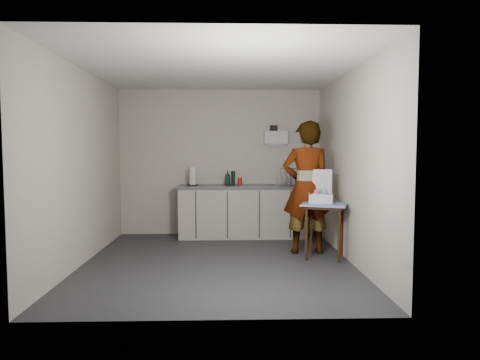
{
  "coord_description": "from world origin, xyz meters",
  "views": [
    {
      "loc": [
        0.13,
        -5.73,
        1.52
      ],
      "look_at": [
        0.31,
        0.45,
        1.09
      ],
      "focal_mm": 32.0,
      "sensor_mm": 36.0,
      "label": 1
    }
  ],
  "objects_px": {
    "dark_bottle": "(233,178)",
    "paper_towel": "(193,177)",
    "soap_bottle": "(228,178)",
    "standing_man": "(306,187)",
    "bakery_box": "(320,195)",
    "dish_rack": "(289,181)",
    "side_table": "(325,210)",
    "soda_can": "(240,181)",
    "kitchen_counter": "(243,213)"
  },
  "relations": [
    {
      "from": "paper_towel",
      "to": "bakery_box",
      "type": "xyz_separation_m",
      "value": [
        1.92,
        -1.43,
        -0.18
      ]
    },
    {
      "from": "dish_rack",
      "to": "bakery_box",
      "type": "distance_m",
      "value": 1.43
    },
    {
      "from": "side_table",
      "to": "soap_bottle",
      "type": "bearing_deg",
      "value": 153.27
    },
    {
      "from": "dark_bottle",
      "to": "bakery_box",
      "type": "distance_m",
      "value": 1.93
    },
    {
      "from": "soda_can",
      "to": "bakery_box",
      "type": "height_order",
      "value": "bakery_box"
    },
    {
      "from": "kitchen_counter",
      "to": "side_table",
      "type": "bearing_deg",
      "value": -53.95
    },
    {
      "from": "soap_bottle",
      "to": "soda_can",
      "type": "relative_size",
      "value": 1.98
    },
    {
      "from": "side_table",
      "to": "dish_rack",
      "type": "bearing_deg",
      "value": 121.38
    },
    {
      "from": "soda_can",
      "to": "paper_towel",
      "type": "height_order",
      "value": "paper_towel"
    },
    {
      "from": "standing_man",
      "to": "paper_towel",
      "type": "relative_size",
      "value": 6.17
    },
    {
      "from": "soap_bottle",
      "to": "paper_towel",
      "type": "height_order",
      "value": "paper_towel"
    },
    {
      "from": "soda_can",
      "to": "bakery_box",
      "type": "xyz_separation_m",
      "value": [
        1.1,
        -1.51,
        -0.09
      ]
    },
    {
      "from": "soda_can",
      "to": "dark_bottle",
      "type": "bearing_deg",
      "value": -170.75
    },
    {
      "from": "side_table",
      "to": "dark_bottle",
      "type": "relative_size",
      "value": 3.16
    },
    {
      "from": "dark_bottle",
      "to": "paper_towel",
      "type": "distance_m",
      "value": 0.71
    },
    {
      "from": "soda_can",
      "to": "dark_bottle",
      "type": "xyz_separation_m",
      "value": [
        -0.12,
        -0.02,
        0.06
      ]
    },
    {
      "from": "standing_man",
      "to": "dark_bottle",
      "type": "xyz_separation_m",
      "value": [
        -1.06,
        1.23,
        0.06
      ]
    },
    {
      "from": "paper_towel",
      "to": "dark_bottle",
      "type": "bearing_deg",
      "value": 4.59
    },
    {
      "from": "standing_man",
      "to": "soap_bottle",
      "type": "height_order",
      "value": "standing_man"
    },
    {
      "from": "paper_towel",
      "to": "bakery_box",
      "type": "distance_m",
      "value": 2.4
    },
    {
      "from": "kitchen_counter",
      "to": "bakery_box",
      "type": "bearing_deg",
      "value": -54.14
    },
    {
      "from": "dark_bottle",
      "to": "soap_bottle",
      "type": "bearing_deg",
      "value": -131.89
    },
    {
      "from": "dish_rack",
      "to": "bakery_box",
      "type": "xyz_separation_m",
      "value": [
        0.25,
        -1.41,
        -0.1
      ]
    },
    {
      "from": "dish_rack",
      "to": "soap_bottle",
      "type": "bearing_deg",
      "value": -178.49
    },
    {
      "from": "bakery_box",
      "to": "dark_bottle",
      "type": "bearing_deg",
      "value": 140.21
    },
    {
      "from": "side_table",
      "to": "bakery_box",
      "type": "relative_size",
      "value": 1.69
    },
    {
      "from": "kitchen_counter",
      "to": "soda_can",
      "type": "xyz_separation_m",
      "value": [
        -0.05,
        0.06,
        0.55
      ]
    },
    {
      "from": "kitchen_counter",
      "to": "paper_towel",
      "type": "xyz_separation_m",
      "value": [
        -0.87,
        -0.02,
        0.63
      ]
    },
    {
      "from": "standing_man",
      "to": "soda_can",
      "type": "xyz_separation_m",
      "value": [
        -0.95,
        1.25,
        0.0
      ]
    },
    {
      "from": "soda_can",
      "to": "dish_rack",
      "type": "relative_size",
      "value": 0.3
    },
    {
      "from": "side_table",
      "to": "dark_bottle",
      "type": "height_order",
      "value": "dark_bottle"
    },
    {
      "from": "soda_can",
      "to": "dark_bottle",
      "type": "height_order",
      "value": "dark_bottle"
    },
    {
      "from": "standing_man",
      "to": "dark_bottle",
      "type": "relative_size",
      "value": 7.89
    },
    {
      "from": "soap_bottle",
      "to": "soda_can",
      "type": "height_order",
      "value": "soap_bottle"
    },
    {
      "from": "soda_can",
      "to": "dish_rack",
      "type": "bearing_deg",
      "value": -6.77
    },
    {
      "from": "side_table",
      "to": "soap_bottle",
      "type": "height_order",
      "value": "soap_bottle"
    },
    {
      "from": "kitchen_counter",
      "to": "dark_bottle",
      "type": "xyz_separation_m",
      "value": [
        -0.17,
        0.04,
        0.61
      ]
    },
    {
      "from": "side_table",
      "to": "standing_man",
      "type": "xyz_separation_m",
      "value": [
        -0.2,
        0.31,
        0.29
      ]
    },
    {
      "from": "soap_bottle",
      "to": "dark_bottle",
      "type": "xyz_separation_m",
      "value": [
        0.1,
        0.11,
        -0.01
      ]
    },
    {
      "from": "soap_bottle",
      "to": "dish_rack",
      "type": "height_order",
      "value": "dish_rack"
    },
    {
      "from": "soap_bottle",
      "to": "bakery_box",
      "type": "bearing_deg",
      "value": -46.39
    },
    {
      "from": "kitchen_counter",
      "to": "standing_man",
      "type": "bearing_deg",
      "value": -53.16
    },
    {
      "from": "kitchen_counter",
      "to": "paper_towel",
      "type": "relative_size",
      "value": 7.11
    },
    {
      "from": "standing_man",
      "to": "paper_towel",
      "type": "xyz_separation_m",
      "value": [
        -1.77,
        1.18,
        0.09
      ]
    },
    {
      "from": "standing_man",
      "to": "soap_bottle",
      "type": "xyz_separation_m",
      "value": [
        -1.16,
        1.12,
        0.07
      ]
    },
    {
      "from": "kitchen_counter",
      "to": "paper_towel",
      "type": "distance_m",
      "value": 1.08
    },
    {
      "from": "standing_man",
      "to": "dish_rack",
      "type": "distance_m",
      "value": 1.16
    },
    {
      "from": "side_table",
      "to": "soda_can",
      "type": "bearing_deg",
      "value": 146.03
    },
    {
      "from": "dish_rack",
      "to": "side_table",
      "type": "bearing_deg",
      "value": -78.41
    },
    {
      "from": "kitchen_counter",
      "to": "paper_towel",
      "type": "bearing_deg",
      "value": -178.7
    }
  ]
}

